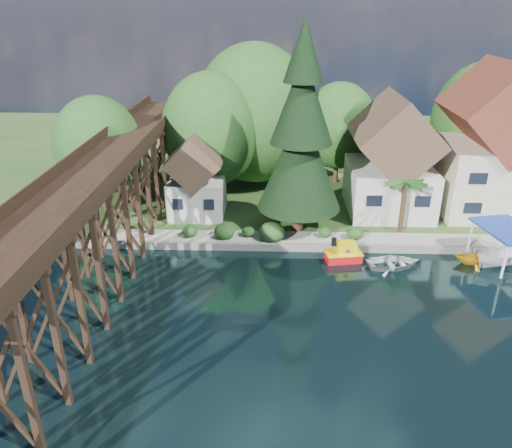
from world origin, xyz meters
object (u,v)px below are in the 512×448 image
object	(u,v)px
boat_yellow	(474,255)
boat_canopy	(503,250)
house_left	(391,164)
conifer	(301,136)
tugboat	(344,254)
palm_tree	(405,185)
shed	(197,180)
boat_white_a	(394,262)
trestle_bridge	(111,201)
house_center	(490,150)

from	to	relation	value
boat_yellow	boat_canopy	bearing A→B (deg)	-89.74
house_left	conifer	size ratio (longest dim) A/B	0.63
tugboat	house_left	bearing A→B (deg)	61.22
palm_tree	shed	bearing A→B (deg)	169.60
boat_white_a	boat_yellow	world-z (taller)	boat_yellow
boat_white_a	conifer	bearing A→B (deg)	41.32
shed	boat_white_a	world-z (taller)	shed
conifer	palm_tree	xyz separation A→B (m)	(8.93, -0.04, -4.15)
trestle_bridge	conifer	xyz separation A→B (m)	(14.28, 6.02, 3.56)
house_left	shed	world-z (taller)	house_left
tugboat	boat_yellow	bearing A→B (deg)	-1.21
trestle_bridge	house_left	size ratio (longest dim) A/B	4.01
house_left	palm_tree	distance (m)	4.86
tugboat	shed	bearing A→B (deg)	147.63
house_center	shed	xyz separation A→B (m)	(-27.00, -2.00, -2.59)
house_left	shed	xyz separation A→B (m)	(-18.00, -1.50, -1.31)
tugboat	boat_white_a	xyz separation A→B (m)	(3.78, -0.87, -0.19)
boat_white_a	palm_tree	bearing A→B (deg)	-27.59
trestle_bridge	shed	bearing A→B (deg)	61.81
house_left	boat_canopy	size ratio (longest dim) A/B	1.96
house_left	boat_canopy	distance (m)	12.72
boat_white_a	boat_canopy	xyz separation A→B (m)	(8.30, 0.39, 0.96)
boat_white_a	shed	bearing A→B (deg)	50.82
palm_tree	boat_canopy	xyz separation A→B (m)	(6.61, -5.21, -3.38)
boat_canopy	boat_white_a	bearing A→B (deg)	-177.34
boat_canopy	boat_yellow	size ratio (longest dim) A/B	1.99
trestle_bridge	house_center	xyz separation A→B (m)	(32.00, 11.33, 1.07)
shed	conifer	size ratio (longest dim) A/B	0.45
shed	tugboat	distance (m)	15.42
house_center	conifer	distance (m)	18.66
house_left	boat_white_a	xyz separation A→B (m)	(-1.48, -10.44, -4.71)
house_center	tugboat	xyz separation A→B (m)	(-14.26, -10.08, -5.79)
trestle_bridge	palm_tree	size ratio (longest dim) A/B	9.04
trestle_bridge	shed	xyz separation A→B (m)	(5.00, 9.33, -1.52)
house_left	shed	bearing A→B (deg)	-175.23
house_left	boat_white_a	world-z (taller)	house_left
boat_white_a	boat_yellow	size ratio (longest dim) A/B	1.47
shed	palm_tree	bearing A→B (deg)	-10.40
house_left	boat_yellow	xyz separation A→B (m)	(4.82, -9.79, -4.39)
conifer	boat_yellow	xyz separation A→B (m)	(13.53, -4.98, -8.17)
palm_tree	house_left	bearing A→B (deg)	92.52
shed	boat_canopy	xyz separation A→B (m)	(24.82, -8.56, -2.44)
house_center	boat_canopy	size ratio (longest dim) A/B	2.47
house_center	boat_white_a	distance (m)	16.29
palm_tree	tugboat	distance (m)	8.34
palm_tree	boat_white_a	xyz separation A→B (m)	(-1.70, -5.60, -4.33)
house_center	boat_yellow	world-z (taller)	house_center
house_center	shed	bearing A→B (deg)	-175.76
house_center	tugboat	bearing A→B (deg)	-144.76
palm_tree	trestle_bridge	bearing A→B (deg)	-165.54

